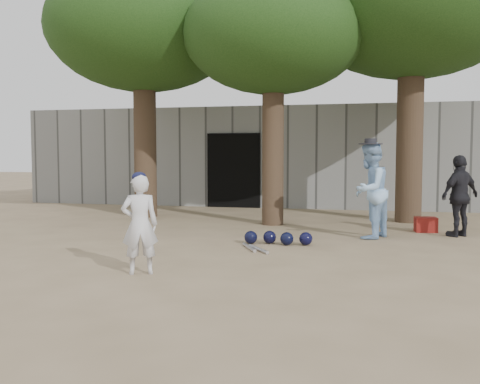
% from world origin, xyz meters
% --- Properties ---
extents(ground, '(70.00, 70.00, 0.00)m').
position_xyz_m(ground, '(0.00, 0.00, 0.00)').
color(ground, '#937C5E').
rests_on(ground, ground).
extents(boy_player, '(0.56, 0.48, 1.31)m').
position_xyz_m(boy_player, '(-0.25, -1.13, 0.65)').
color(boy_player, silver).
rests_on(boy_player, ground).
extents(spectator_blue, '(0.99, 1.08, 1.80)m').
position_xyz_m(spectator_blue, '(2.70, 2.66, 0.90)').
color(spectator_blue, '#97C0EA').
rests_on(spectator_blue, ground).
extents(spectator_dark, '(0.94, 0.89, 1.56)m').
position_xyz_m(spectator_dark, '(4.38, 3.27, 0.78)').
color(spectator_dark, black).
rests_on(spectator_dark, ground).
extents(red_bag, '(0.45, 0.36, 0.30)m').
position_xyz_m(red_bag, '(3.83, 3.76, 0.15)').
color(red_bag, maroon).
rests_on(red_bag, ground).
extents(back_building, '(16.00, 5.24, 3.00)m').
position_xyz_m(back_building, '(-0.00, 10.33, 1.50)').
color(back_building, gray).
rests_on(back_building, ground).
extents(helmet_row, '(1.19, 0.33, 0.23)m').
position_xyz_m(helmet_row, '(1.15, 1.56, 0.12)').
color(helmet_row, black).
rests_on(helmet_row, ground).
extents(bat_pile, '(0.60, 0.76, 0.06)m').
position_xyz_m(bat_pile, '(0.84, 0.95, 0.03)').
color(bat_pile, silver).
rests_on(bat_pile, ground).
extents(tree_row, '(11.40, 5.80, 6.69)m').
position_xyz_m(tree_row, '(0.74, 5.02, 4.69)').
color(tree_row, brown).
rests_on(tree_row, ground).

